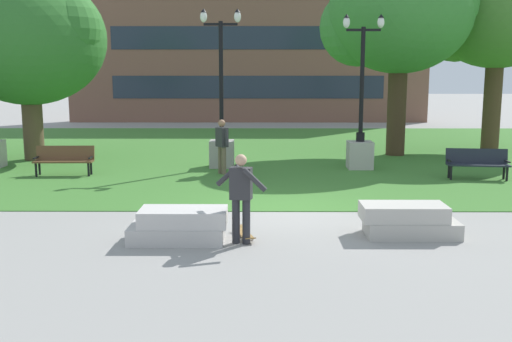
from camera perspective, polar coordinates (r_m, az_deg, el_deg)
ground_plane at (r=13.92m, az=3.04°, el=-3.92°), size 140.00×140.00×0.00m
grass_lawn at (r=23.75m, az=1.92°, el=1.75°), size 40.00×20.00×0.02m
concrete_block_center at (r=11.58m, az=-7.27°, el=-5.21°), size 1.86×0.90×0.64m
concrete_block_left at (r=12.24m, az=14.25°, el=-4.61°), size 1.90×0.90×0.64m
person_skateboarder at (r=11.20m, az=-1.44°, el=-2.14°), size 0.99×0.69×1.71m
skateboard at (r=11.80m, az=-1.13°, el=-5.97°), size 0.47×1.04×0.14m
park_bench_near_left at (r=19.50m, az=-17.79°, el=1.14°), size 1.82×0.59×0.90m
park_bench_near_right at (r=19.08m, az=20.33°, el=0.83°), size 1.85×0.73×0.90m
lamp_post_left at (r=20.05m, az=9.91°, el=3.11°), size 1.32×0.80×4.99m
lamp_post_center at (r=20.07m, az=-3.29°, el=3.34°), size 1.32×0.80×5.19m
tree_near_right at (r=26.18m, az=21.91°, el=13.74°), size 5.50×5.24×7.74m
tree_far_right at (r=23.17m, az=-21.07°, el=11.50°), size 5.77×5.50×6.66m
tree_near_left at (r=23.58m, az=13.41°, el=14.33°), size 5.62×5.35×7.64m
person_bystander_near_lawn at (r=18.75m, az=-3.26°, el=2.64°), size 0.48×0.55×1.71m
building_facade_distant at (r=38.11m, az=-0.76°, el=13.43°), size 22.47×1.03×11.60m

